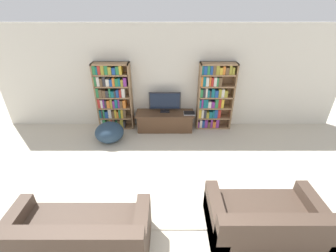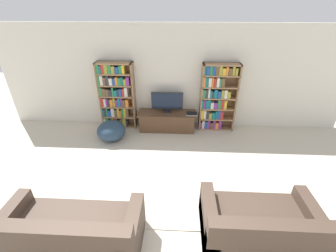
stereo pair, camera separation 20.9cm
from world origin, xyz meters
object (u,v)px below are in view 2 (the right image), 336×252
(laptop, at_px, (192,114))
(beanbag_ottoman, at_px, (111,131))
(couch_left_sectional, at_px, (71,235))
(bookshelf_right, at_px, (216,97))
(television, at_px, (167,102))
(tv_stand, at_px, (167,121))
(couch_right_sofa, at_px, (260,227))
(bookshelf_left, at_px, (116,96))

(laptop, distance_m, beanbag_ottoman, 2.05)
(beanbag_ottoman, bearing_deg, couch_left_sectional, -85.20)
(bookshelf_right, relative_size, couch_left_sectional, 0.94)
(television, bearing_deg, beanbag_ottoman, -154.16)
(couch_left_sectional, bearing_deg, tv_stand, 72.10)
(tv_stand, height_order, couch_right_sofa, couch_right_sofa)
(bookshelf_right, bearing_deg, couch_left_sectional, -123.46)
(bookshelf_left, xyz_separation_m, television, (1.33, -0.07, -0.11))
(bookshelf_left, xyz_separation_m, laptop, (1.96, -0.19, -0.38))
(television, height_order, beanbag_ottoman, television)
(beanbag_ottoman, bearing_deg, laptop, 15.08)
(laptop, bearing_deg, couch_right_sofa, -75.06)
(television, bearing_deg, tv_stand, -90.00)
(laptop, relative_size, beanbag_ottoman, 0.43)
(laptop, distance_m, couch_left_sectional, 3.78)
(bookshelf_left, bearing_deg, couch_right_sofa, -49.68)
(bookshelf_left, height_order, tv_stand, bookshelf_left)
(bookshelf_left, distance_m, laptop, 2.00)
(laptop, distance_m, couch_right_sofa, 3.21)
(beanbag_ottoman, bearing_deg, television, 25.84)
(bookshelf_left, xyz_separation_m, couch_left_sectional, (0.23, -3.54, -0.59))
(bookshelf_left, distance_m, beanbag_ottoman, 0.96)
(television, height_order, laptop, television)
(bookshelf_right, relative_size, beanbag_ottoman, 2.54)
(laptop, height_order, couch_left_sectional, couch_left_sectional)
(bookshelf_left, bearing_deg, television, -2.98)
(tv_stand, bearing_deg, couch_left_sectional, -107.90)
(couch_right_sofa, bearing_deg, tv_stand, 114.84)
(bookshelf_left, bearing_deg, bookshelf_right, 0.04)
(television, bearing_deg, bookshelf_left, 177.02)
(bookshelf_right, height_order, beanbag_ottoman, bookshelf_right)
(tv_stand, relative_size, couch_right_sofa, 0.95)
(bookshelf_right, xyz_separation_m, laptop, (-0.61, -0.19, -0.39))
(television, bearing_deg, couch_left_sectional, -107.56)
(bookshelf_right, distance_m, couch_right_sofa, 3.35)
(tv_stand, relative_size, beanbag_ottoman, 2.19)
(couch_left_sectional, height_order, couch_right_sofa, couch_left_sectional)
(bookshelf_right, bearing_deg, couch_right_sofa, -86.27)
(couch_right_sofa, xyz_separation_m, beanbag_ottoman, (-2.79, 2.57, -0.03))
(couch_left_sectional, bearing_deg, television, 72.44)
(television, relative_size, couch_right_sofa, 0.51)
(couch_left_sectional, distance_m, beanbag_ottoman, 2.83)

